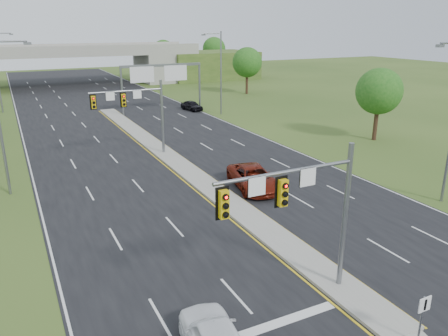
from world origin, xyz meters
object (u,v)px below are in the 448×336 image
object	(u,v)px
signal_mast_far	(138,107)
sign_gantry	(161,75)
car_far_a	(253,178)
car_far_c	(192,105)
signal_mast_near	(306,203)
overpass	(73,68)
keep_right_sign	(423,313)

from	to	relation	value
signal_mast_far	sign_gantry	world-z (taller)	signal_mast_far
car_far_a	signal_mast_far	bearing A→B (deg)	124.13
sign_gantry	car_far_c	xyz separation A→B (m)	(4.32, -0.40, -4.53)
signal_mast_near	signal_mast_far	distance (m)	25.00
car_far_a	car_far_c	xyz separation A→B (m)	(8.04, 31.45, -0.13)
sign_gantry	car_far_c	world-z (taller)	sign_gantry
signal_mast_near	sign_gantry	size ratio (longest dim) A/B	0.60
sign_gantry	overpass	bearing A→B (deg)	100.79
signal_mast_near	overpass	xyz separation A→B (m)	(2.26, 80.07, -1.17)
signal_mast_near	overpass	distance (m)	80.11
keep_right_sign	car_far_c	size ratio (longest dim) A/B	0.54
overpass	signal_mast_near	bearing A→B (deg)	-91.62
signal_mast_far	car_far_c	world-z (taller)	signal_mast_far
sign_gantry	overpass	distance (m)	35.75
sign_gantry	car_far_a	xyz separation A→B (m)	(-3.72, -31.85, -4.40)
sign_gantry	car_far_a	size ratio (longest dim) A/B	1.95
keep_right_sign	overpass	world-z (taller)	overpass
overpass	car_far_a	bearing A→B (deg)	-87.47
signal_mast_near	keep_right_sign	bearing A→B (deg)	-63.06
keep_right_sign	sign_gantry	size ratio (longest dim) A/B	0.19
keep_right_sign	overpass	bearing A→B (deg)	90.00
overpass	car_far_a	size ratio (longest dim) A/B	13.50
sign_gantry	signal_mast_far	bearing A→B (deg)	-114.11
signal_mast_far	keep_right_sign	xyz separation A→B (m)	(2.26, -29.45, -3.21)
car_far_a	overpass	bearing A→B (deg)	102.89
signal_mast_far	overpass	size ratio (longest dim) A/B	0.09
signal_mast_near	keep_right_sign	xyz separation A→B (m)	(2.26, -4.45, -3.21)
keep_right_sign	signal_mast_near	bearing A→B (deg)	116.94
signal_mast_far	car_far_a	size ratio (longest dim) A/B	1.18
car_far_c	signal_mast_near	bearing A→B (deg)	-117.20
overpass	car_far_a	world-z (taller)	overpass
signal_mast_near	signal_mast_far	bearing A→B (deg)	90.00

